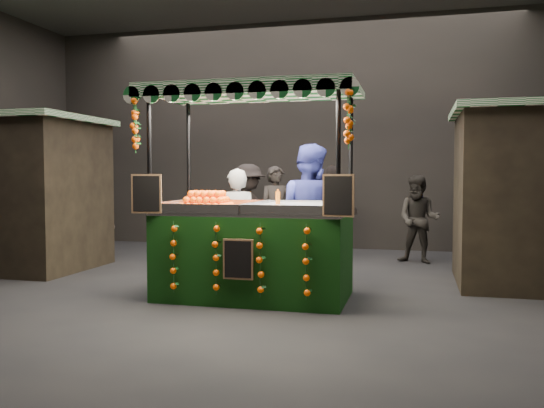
# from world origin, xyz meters

# --- Properties ---
(ground) EXTENTS (12.00, 12.00, 0.00)m
(ground) POSITION_xyz_m (0.00, 0.00, 0.00)
(ground) COLOR black
(ground) RESTS_ON ground
(market_hall) EXTENTS (12.10, 10.10, 5.05)m
(market_hall) POSITION_xyz_m (0.00, 0.00, 3.38)
(market_hall) COLOR black
(market_hall) RESTS_ON ground
(neighbour_stall_left) EXTENTS (3.00, 2.20, 2.60)m
(neighbour_stall_left) POSITION_xyz_m (-4.40, 1.00, 1.31)
(neighbour_stall_left) COLOR black
(neighbour_stall_left) RESTS_ON ground
(juice_stall) EXTENTS (2.83, 1.66, 2.74)m
(juice_stall) POSITION_xyz_m (0.36, -0.30, 0.85)
(juice_stall) COLOR #0C330B
(juice_stall) RESTS_ON ground
(vendor_grey) EXTENTS (0.69, 0.53, 1.71)m
(vendor_grey) POSITION_xyz_m (-0.20, 0.68, 0.85)
(vendor_grey) COLOR gray
(vendor_grey) RESTS_ON ground
(vendor_blue) EXTENTS (1.20, 1.06, 2.07)m
(vendor_blue) POSITION_xyz_m (0.87, 0.85, 1.03)
(vendor_blue) COLOR navy
(vendor_blue) RESTS_ON ground
(shopper_0) EXTENTS (0.77, 0.67, 1.78)m
(shopper_0) POSITION_xyz_m (-0.10, 2.76, 0.89)
(shopper_0) COLOR #2B2523
(shopper_0) RESTS_ON ground
(shopper_1) EXTENTS (0.91, 0.79, 1.61)m
(shopper_1) POSITION_xyz_m (2.45, 3.26, 0.80)
(shopper_1) COLOR black
(shopper_1) RESTS_ON ground
(shopper_2) EXTENTS (1.14, 0.76, 1.80)m
(shopper_2) POSITION_xyz_m (0.81, 3.63, 0.90)
(shopper_2) COLOR #2E2725
(shopper_2) RESTS_ON ground
(shopper_3) EXTENTS (1.20, 1.36, 1.83)m
(shopper_3) POSITION_xyz_m (-0.82, 3.35, 0.91)
(shopper_3) COLOR #2C2524
(shopper_3) RESTS_ON ground
(shopper_4) EXTENTS (0.97, 0.79, 1.70)m
(shopper_4) POSITION_xyz_m (-3.75, 2.47, 0.85)
(shopper_4) COLOR #2A2622
(shopper_4) RESTS_ON ground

